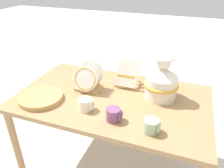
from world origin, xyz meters
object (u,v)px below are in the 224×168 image
at_px(mug_plum_glaze, 114,115).
at_px(ceramic_vase, 162,81).
at_px(mug_sage_glaze, 152,126).
at_px(dish_rack_round_plates, 88,79).
at_px(dish_rack_square_plates, 128,79).
at_px(wicker_charger_stack, 41,98).
at_px(mug_cream_glaze, 86,104).

bearing_deg(mug_plum_glaze, ceramic_vase, 58.71).
height_order(ceramic_vase, mug_sage_glaze, ceramic_vase).
relative_size(dish_rack_round_plates, dish_rack_square_plates, 1.14).
bearing_deg(mug_sage_glaze, ceramic_vase, 92.07).
xyz_separation_m(dish_rack_round_plates, dish_rack_square_plates, (0.28, 0.18, -0.04)).
distance_m(dish_rack_round_plates, mug_sage_glaze, 0.67).
distance_m(wicker_charger_stack, mug_cream_glaze, 0.37).
height_order(ceramic_vase, dish_rack_round_plates, ceramic_vase).
bearing_deg(wicker_charger_stack, dish_rack_round_plates, 44.00).
distance_m(ceramic_vase, mug_cream_glaze, 0.58).
bearing_deg(mug_plum_glaze, mug_sage_glaze, -6.80).
relative_size(ceramic_vase, mug_sage_glaze, 3.24).
relative_size(ceramic_vase, wicker_charger_stack, 1.04).
height_order(dish_rack_round_plates, mug_plum_glaze, dish_rack_round_plates).
bearing_deg(ceramic_vase, mug_cream_glaze, -143.08).
bearing_deg(ceramic_vase, dish_rack_square_plates, 160.63).
relative_size(dish_rack_round_plates, mug_cream_glaze, 2.17).
xyz_separation_m(ceramic_vase, mug_plum_glaze, (-0.23, -0.39, -0.09)).
relative_size(mug_cream_glaze, mug_sage_glaze, 1.00).
bearing_deg(ceramic_vase, mug_sage_glaze, -87.93).
distance_m(dish_rack_square_plates, mug_plum_glaze, 0.49).
distance_m(dish_rack_round_plates, dish_rack_square_plates, 0.33).
bearing_deg(ceramic_vase, mug_plum_glaze, -121.29).
bearing_deg(dish_rack_round_plates, wicker_charger_stack, -136.00).
xyz_separation_m(wicker_charger_stack, mug_plum_glaze, (0.59, -0.04, 0.03)).
xyz_separation_m(dish_rack_round_plates, mug_sage_glaze, (0.58, -0.33, -0.05)).
bearing_deg(mug_cream_glaze, dish_rack_square_plates, 68.92).
bearing_deg(dish_rack_square_plates, mug_plum_glaze, -84.15).
height_order(ceramic_vase, dish_rack_square_plates, ceramic_vase).
bearing_deg(mug_sage_glaze, wicker_charger_stack, 175.07).
xyz_separation_m(mug_cream_glaze, mug_plum_glaze, (0.22, -0.04, 0.00)).
xyz_separation_m(ceramic_vase, dish_rack_round_plates, (-0.56, -0.08, -0.04)).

